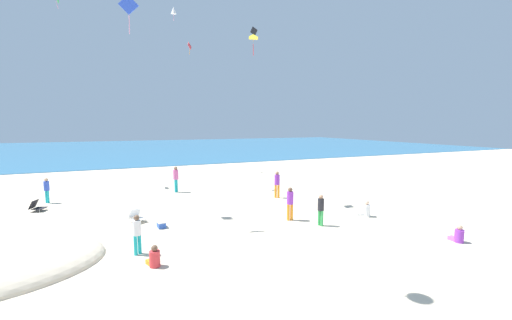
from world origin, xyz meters
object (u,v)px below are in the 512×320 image
Objects in this scene: person_0 at (290,201)px; kite_black at (254,31)px; person_8 at (176,177)px; person_3 at (365,210)px; person_7 at (154,258)px; beach_chair_near_camera at (137,216)px; kite_yellow at (253,36)px; kite_red at (190,46)px; beach_chair_far_right at (37,206)px; person_2 at (458,236)px; person_1 at (321,208)px; person_6 at (277,183)px; kite_blue at (129,6)px; kite_white at (174,10)px; cooler_box at (161,224)px; person_4 at (137,232)px; person_5 at (47,189)px.

kite_black is at bearing -15.23° from person_0.
person_0 is at bearing 144.83° from person_8.
person_3 reaches higher than person_7.
beach_chair_near_camera is 11.22m from kite_yellow.
beach_chair_near_camera is at bearing -111.27° from kite_red.
person_7 is at bearing -120.60° from kite_black.
beach_chair_far_right is 19.81m from person_2.
person_6 is at bearing 66.28° from person_1.
person_2 is at bearing -62.05° from person_1.
person_7 is at bearing -87.41° from kite_blue.
beach_chair_far_right is 14.92m from kite_white.
cooler_box is (5.62, -5.40, -0.12)m from beach_chair_far_right.
kite_blue reaches higher than person_4.
kite_white is at bearing 125.94° from beach_chair_near_camera.
person_2 is 13.64m from kite_yellow.
beach_chair_far_right is 1.18× the size of person_7.
kite_black reaches higher than cooler_box.
kite_red is (10.55, 9.57, 11.05)m from person_5.
kite_yellow reaches higher than person_1.
person_1 is (6.58, -2.61, 0.68)m from cooler_box.
kite_red is (-2.23, 13.74, 10.93)m from person_6.
person_3 is at bearing -6.76° from beach_chair_far_right.
person_8 reaches higher than person_6.
kite_yellow is (0.41, -14.26, -2.54)m from kite_red.
kite_red is (10.72, 11.41, 11.64)m from beach_chair_far_right.
person_8 is (1.90, 7.29, 0.86)m from cooler_box.
person_1 is 1.24× the size of kite_red.
kite_white is 0.60× the size of kite_black.
kite_yellow is at bearing -15.54° from person_3.
person_4 is (-7.72, -0.09, -0.00)m from person_1.
person_6 is at bearing 123.71° from person_5.
person_5 is 13.99m from kite_white.
person_1 is 0.82× the size of person_8.
cooler_box is 0.74× the size of person_2.
kite_red is 17.23m from kite_blue.
person_2 is 0.47× the size of person_5.
person_4 is 0.81× the size of person_8.
person_1 is 0.97× the size of person_5.
kite_blue is at bearing -23.86° from beach_chair_far_right.
kite_black is (1.95, 24.39, 14.07)m from person_2.
beach_chair_far_right is at bearing -133.22° from kite_red.
person_3 is 10.31m from person_7.
kite_white is 13.45m from kite_black.
kite_red reaches higher than person_1.
person_7 is 0.61× the size of kite_yellow.
person_2 is 0.85× the size of person_3.
kite_red is 14.49m from kite_yellow.
person_5 is (-12.03, 9.85, 0.03)m from person_1.
person_4 is (-10.60, -0.41, 0.52)m from person_3.
kite_blue is (-6.03, -15.95, -2.40)m from kite_red.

